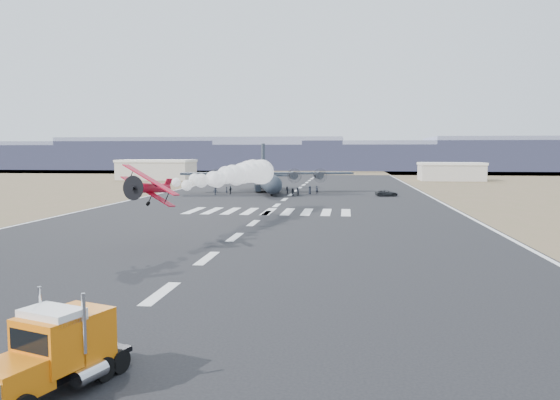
% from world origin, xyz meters
% --- Properties ---
extents(ground, '(500.00, 500.00, 0.00)m').
position_xyz_m(ground, '(0.00, 0.00, 0.00)').
color(ground, black).
rests_on(ground, ground).
extents(scrub_far, '(500.00, 80.00, 0.00)m').
position_xyz_m(scrub_far, '(0.00, 230.00, 0.00)').
color(scrub_far, brown).
rests_on(scrub_far, ground).
extents(runway_markings, '(60.00, 260.00, 0.01)m').
position_xyz_m(runway_markings, '(0.00, 60.00, 0.01)').
color(runway_markings, silver).
rests_on(runway_markings, ground).
extents(ridge_seg_b, '(150.00, 50.00, 15.00)m').
position_xyz_m(ridge_seg_b, '(-130.00, 260.00, 7.50)').
color(ridge_seg_b, slate).
rests_on(ridge_seg_b, ground).
extents(ridge_seg_c, '(150.00, 50.00, 17.00)m').
position_xyz_m(ridge_seg_c, '(-65.00, 260.00, 8.50)').
color(ridge_seg_c, slate).
rests_on(ridge_seg_c, ground).
extents(ridge_seg_d, '(150.00, 50.00, 13.00)m').
position_xyz_m(ridge_seg_d, '(0.00, 260.00, 6.50)').
color(ridge_seg_d, slate).
rests_on(ridge_seg_d, ground).
extents(ridge_seg_e, '(150.00, 50.00, 15.00)m').
position_xyz_m(ridge_seg_e, '(65.00, 260.00, 7.50)').
color(ridge_seg_e, slate).
rests_on(ridge_seg_e, ground).
extents(hangar_left, '(24.50, 14.50, 6.70)m').
position_xyz_m(hangar_left, '(-52.00, 145.00, 3.41)').
color(hangar_left, '#B4ADA0').
rests_on(hangar_left, ground).
extents(hangar_right, '(20.50, 12.50, 5.90)m').
position_xyz_m(hangar_right, '(46.00, 150.00, 3.01)').
color(hangar_right, '#B4ADA0').
rests_on(hangar_right, ground).
extents(semi_truck, '(4.26, 7.39, 3.26)m').
position_xyz_m(semi_truck, '(0.89, -14.60, 1.60)').
color(semi_truck, black).
rests_on(semi_truck, ground).
extents(aerobatic_biplane, '(5.89, 5.83, 4.07)m').
position_xyz_m(aerobatic_biplane, '(-6.56, 16.08, 5.89)').
color(aerobatic_biplane, '#B40C27').
extents(smoke_trail, '(7.17, 36.71, 4.02)m').
position_xyz_m(smoke_trail, '(-2.40, 45.86, 6.16)').
color(smoke_trail, white).
extents(transport_aircraft, '(39.19, 32.06, 11.39)m').
position_xyz_m(transport_aircraft, '(-6.38, 91.54, 2.94)').
color(transport_aircraft, '#212832').
rests_on(transport_aircraft, ground).
extents(support_vehicle, '(4.96, 2.92, 1.30)m').
position_xyz_m(support_vehicle, '(20.48, 82.51, 0.65)').
color(support_vehicle, black).
rests_on(support_vehicle, ground).
extents(crew_a, '(0.64, 0.70, 1.60)m').
position_xyz_m(crew_a, '(-14.21, 83.97, 0.80)').
color(crew_a, black).
rests_on(crew_a, ground).
extents(crew_b, '(0.73, 0.94, 1.71)m').
position_xyz_m(crew_b, '(-0.98, 85.31, 0.85)').
color(crew_b, black).
rests_on(crew_b, ground).
extents(crew_c, '(1.30, 0.92, 1.83)m').
position_xyz_m(crew_c, '(-16.09, 81.20, 0.92)').
color(crew_c, black).
rests_on(crew_c, ground).
extents(crew_d, '(0.92, 1.15, 1.75)m').
position_xyz_m(crew_d, '(-13.49, 84.54, 0.87)').
color(crew_d, black).
rests_on(crew_d, ground).
extents(crew_e, '(0.61, 0.93, 1.84)m').
position_xyz_m(crew_e, '(4.05, 85.88, 0.92)').
color(crew_e, black).
rests_on(crew_e, ground).
extents(crew_f, '(1.04, 1.59, 1.64)m').
position_xyz_m(crew_f, '(0.76, 80.75, 0.82)').
color(crew_f, black).
rests_on(crew_f, ground).
extents(crew_g, '(0.81, 0.75, 1.78)m').
position_xyz_m(crew_g, '(5.48, 87.73, 0.89)').
color(crew_g, black).
rests_on(crew_g, ground).
extents(crew_h, '(0.77, 0.99, 1.79)m').
position_xyz_m(crew_h, '(1.73, 81.37, 0.90)').
color(crew_h, black).
rests_on(crew_h, ground).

